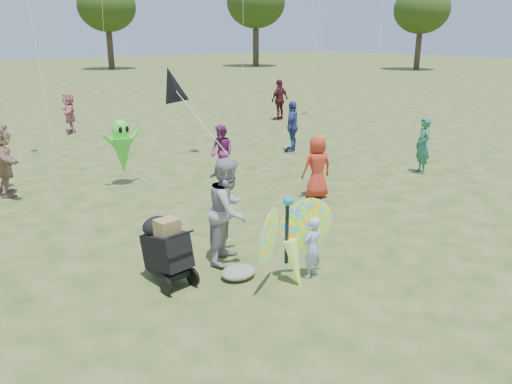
# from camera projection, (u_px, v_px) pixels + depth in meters

# --- Properties ---
(ground) EXTENTS (160.00, 160.00, 0.00)m
(ground) POSITION_uv_depth(u_px,v_px,m) (322.00, 274.00, 8.28)
(ground) COLOR #51592B
(ground) RESTS_ON ground
(child_girl) EXTENTS (0.40, 0.29, 1.03)m
(child_girl) POSITION_uv_depth(u_px,v_px,m) (312.00, 248.00, 8.05)
(child_girl) COLOR #A2BAE5
(child_girl) RESTS_ON ground
(adult_man) EXTENTS (1.14, 1.08, 1.85)m
(adult_man) POSITION_uv_depth(u_px,v_px,m) (228.00, 210.00, 8.53)
(adult_man) COLOR #96959A
(adult_man) RESTS_ON ground
(grey_bag) EXTENTS (0.60, 0.49, 0.19)m
(grey_bag) POSITION_uv_depth(u_px,v_px,m) (238.00, 272.00, 8.14)
(grey_bag) COLOR gray
(grey_bag) RESTS_ON ground
(crowd_a) EXTENTS (0.85, 0.67, 1.52)m
(crowd_a) POSITION_uv_depth(u_px,v_px,m) (317.00, 167.00, 11.96)
(crowd_a) COLOR red
(crowd_a) RESTS_ON ground
(crowd_c) EXTENTS (1.05, 0.91, 1.69)m
(crowd_c) POSITION_uv_depth(u_px,v_px,m) (292.00, 126.00, 16.70)
(crowd_c) COLOR navy
(crowd_c) RESTS_ON ground
(crowd_d) EXTENTS (0.71, 1.71, 1.79)m
(crowd_d) POSITION_uv_depth(u_px,v_px,m) (3.00, 160.00, 12.08)
(crowd_d) COLOR #9A735F
(crowd_d) RESTS_ON ground
(crowd_e) EXTENTS (0.62, 0.76, 1.47)m
(crowd_e) POSITION_uv_depth(u_px,v_px,m) (222.00, 152.00, 13.57)
(crowd_e) COLOR #792864
(crowd_e) RESTS_ON ground
(crowd_f) EXTENTS (0.63, 0.70, 1.59)m
(crowd_f) POSITION_uv_depth(u_px,v_px,m) (423.00, 146.00, 14.07)
(crowd_f) COLOR #296E56
(crowd_f) RESTS_ON ground
(crowd_h) EXTENTS (1.13, 0.61, 1.84)m
(crowd_h) POSITION_uv_depth(u_px,v_px,m) (280.00, 100.00, 22.90)
(crowd_h) COLOR #491820
(crowd_h) RESTS_ON ground
(crowd_j) EXTENTS (0.88, 1.55, 1.60)m
(crowd_j) POSITION_uv_depth(u_px,v_px,m) (69.00, 113.00, 19.92)
(crowd_j) COLOR #C57084
(crowd_j) RESTS_ON ground
(jogging_stroller) EXTENTS (0.56, 1.08, 1.09)m
(jogging_stroller) POSITION_uv_depth(u_px,v_px,m) (165.00, 246.00, 7.87)
(jogging_stroller) COLOR black
(jogging_stroller) RESTS_ON ground
(butterfly_kite) EXTENTS (1.74, 0.75, 1.66)m
(butterfly_kite) POSITION_uv_depth(u_px,v_px,m) (290.00, 241.00, 7.78)
(butterfly_kite) COLOR red
(butterfly_kite) RESTS_ON ground
(delta_kite_rig) EXTENTS (1.02, 1.54, 1.78)m
(delta_kite_rig) POSITION_uv_depth(u_px,v_px,m) (176.00, 91.00, 8.82)
(delta_kite_rig) COLOR black
(delta_kite_rig) RESTS_ON ground
(alien_kite) EXTENTS (1.12, 0.69, 1.74)m
(alien_kite) POSITION_uv_depth(u_px,v_px,m) (122.00, 149.00, 12.89)
(alien_kite) COLOR #47E536
(alien_kite) RESTS_ON ground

